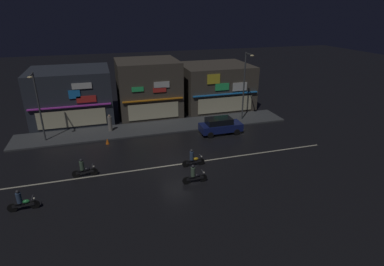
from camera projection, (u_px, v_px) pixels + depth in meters
ground_plane at (177, 165)px, 25.32m from camera, size 140.00×140.00×0.00m
lane_divider_stripe at (177, 165)px, 25.32m from camera, size 27.29×0.16×0.01m
sidewalk_far at (157, 127)px, 33.01m from camera, size 28.73×3.87×0.14m
storefront_left_block at (72, 95)px, 34.53m from camera, size 8.55×7.30×5.79m
storefront_center_block at (148, 87)px, 36.47m from camera, size 7.06×6.79×6.43m
storefront_right_block at (215, 86)px, 39.26m from camera, size 8.52×7.50×5.44m
streetlamp_west at (38, 102)px, 27.95m from camera, size 0.44×1.64×6.59m
streetlamp_mid at (245, 81)px, 33.47m from camera, size 0.44×1.64×7.51m
pedestrian_on_sidewalk at (110, 123)px, 31.60m from camera, size 0.41×0.41×1.77m
parked_car_near_kerb at (220, 125)px, 31.30m from camera, size 4.30×1.98×1.67m
motorcycle_lead at (22, 202)px, 19.39m from camera, size 1.90×0.60×1.52m
motorcycle_following at (193, 159)px, 24.87m from camera, size 1.90×0.60×1.52m
motorcycle_opposite_lane at (194, 175)px, 22.45m from camera, size 1.90×0.60×1.52m
motorcycle_trailing_far at (84, 169)px, 23.32m from camera, size 1.90×0.60×1.52m
traffic_cone at (107, 141)px, 29.08m from camera, size 0.36×0.36×0.55m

